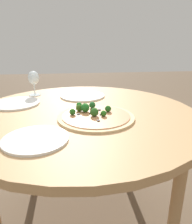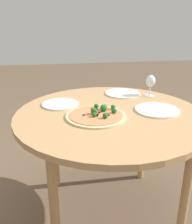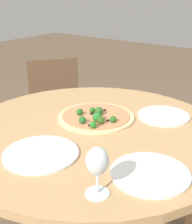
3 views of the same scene
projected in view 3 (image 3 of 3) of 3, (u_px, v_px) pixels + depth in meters
dining_table at (93, 143)px, 1.38m from camera, size 1.16×1.16×0.77m
chair at (57, 111)px, 2.35m from camera, size 0.56×0.56×0.83m
pizza at (96, 117)px, 1.44m from camera, size 0.36×0.36×0.06m
wine_glass at (97, 163)px, 0.89m from camera, size 0.07×0.07×0.16m
plate_near at (41, 154)px, 1.14m from camera, size 0.28×0.28×0.01m
plate_far at (164, 116)px, 1.47m from camera, size 0.24×0.24×0.01m
plate_side at (150, 173)px, 1.02m from camera, size 0.26×0.26×0.01m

